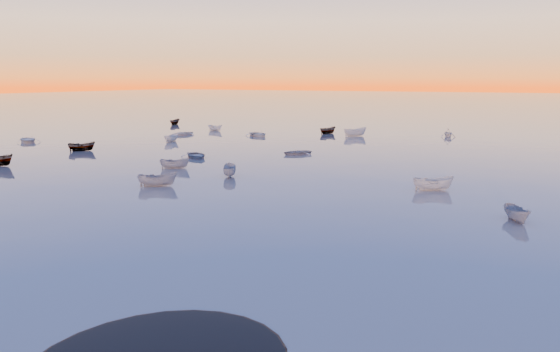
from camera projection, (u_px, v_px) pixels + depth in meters
The scene contains 4 objects.
ground at pixel (425, 126), 111.81m from camera, with size 600.00×600.00×0.00m, color slate.
moored_fleet at pixel (350, 154), 70.31m from camera, with size 124.00×58.00×1.20m, color silver, non-canonical shape.
boat_near_left at pixel (196, 158), 67.13m from camera, with size 4.25×1.77×1.06m, color gray.
boat_near_center at pixel (433, 190), 47.63m from camera, with size 3.58×1.52×1.24m, color silver.
Camera 1 is at (22.73, -13.51, 9.61)m, focal length 35.00 mm.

